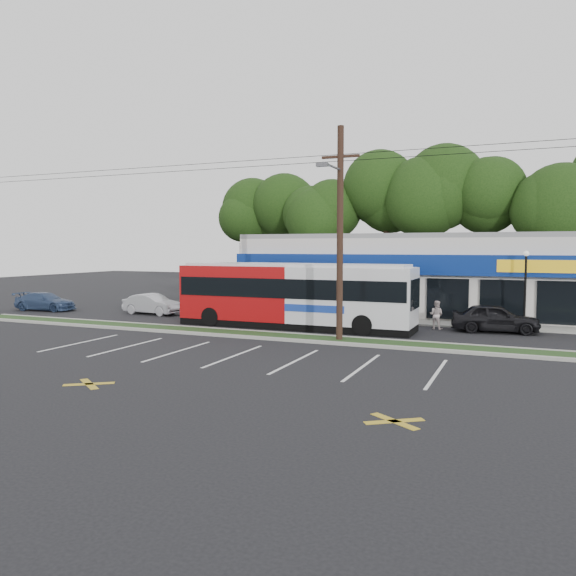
% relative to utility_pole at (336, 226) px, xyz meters
% --- Properties ---
extents(ground, '(120.00, 120.00, 0.00)m').
position_rel_utility_pole_xyz_m(ground, '(-2.83, -0.93, -5.41)').
color(ground, black).
rests_on(ground, ground).
extents(grass_strip, '(40.00, 1.60, 0.12)m').
position_rel_utility_pole_xyz_m(grass_strip, '(-2.83, 0.07, -5.35)').
color(grass_strip, '#1D3616').
rests_on(grass_strip, ground).
extents(curb_south, '(40.00, 0.25, 0.14)m').
position_rel_utility_pole_xyz_m(curb_south, '(-2.83, -0.78, -5.34)').
color(curb_south, '#9E9E93').
rests_on(curb_south, ground).
extents(curb_north, '(40.00, 0.25, 0.14)m').
position_rel_utility_pole_xyz_m(curb_north, '(-2.83, 0.92, -5.34)').
color(curb_north, '#9E9E93').
rests_on(curb_north, ground).
extents(sidewalk, '(32.00, 2.20, 0.10)m').
position_rel_utility_pole_xyz_m(sidewalk, '(2.17, 8.07, -5.36)').
color(sidewalk, '#9E9E93').
rests_on(sidewalk, ground).
extents(strip_mall, '(25.00, 12.55, 5.30)m').
position_rel_utility_pole_xyz_m(strip_mall, '(2.67, 14.99, -2.76)').
color(strip_mall, silver).
rests_on(strip_mall, ground).
extents(utility_pole, '(50.00, 2.77, 10.00)m').
position_rel_utility_pole_xyz_m(utility_pole, '(0.00, 0.00, 0.00)').
color(utility_pole, black).
rests_on(utility_pole, ground).
extents(lamp_post, '(0.30, 0.30, 4.25)m').
position_rel_utility_pole_xyz_m(lamp_post, '(8.17, 7.87, -2.74)').
color(lamp_post, black).
rests_on(lamp_post, ground).
extents(tree_line, '(46.76, 6.76, 11.83)m').
position_rel_utility_pole_xyz_m(tree_line, '(1.17, 25.07, 3.00)').
color(tree_line, black).
rests_on(tree_line, ground).
extents(metrobus, '(13.22, 2.86, 3.55)m').
position_rel_utility_pole_xyz_m(metrobus, '(-3.55, 3.57, -3.53)').
color(metrobus, '#A20C0E').
rests_on(metrobus, ground).
extents(car_dark, '(4.59, 2.25, 1.51)m').
position_rel_utility_pole_xyz_m(car_dark, '(6.77, 6.07, -4.66)').
color(car_dark, black).
rests_on(car_dark, ground).
extents(car_silver, '(4.20, 1.75, 1.35)m').
position_rel_utility_pole_xyz_m(car_silver, '(-14.54, 5.54, -4.74)').
color(car_silver, '#A8AAB0').
rests_on(car_silver, ground).
extents(car_blue, '(4.55, 2.26, 1.27)m').
position_rel_utility_pole_xyz_m(car_blue, '(-22.83, 4.46, -4.78)').
color(car_blue, navy).
rests_on(car_blue, ground).
extents(pedestrian_a, '(0.80, 0.71, 1.83)m').
position_rel_utility_pole_xyz_m(pedestrian_a, '(1.18, 7.34, -4.50)').
color(pedestrian_a, silver).
rests_on(pedestrian_a, ground).
extents(pedestrian_b, '(0.88, 0.77, 1.56)m').
position_rel_utility_pole_xyz_m(pedestrian_b, '(3.77, 6.00, -4.63)').
color(pedestrian_b, beige).
rests_on(pedestrian_b, ground).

